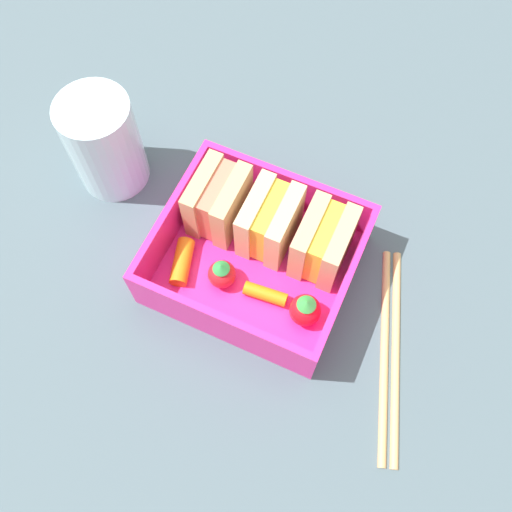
# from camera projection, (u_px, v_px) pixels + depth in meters

# --- Properties ---
(ground_plane) EXTENTS (1.20, 1.20, 0.02)m
(ground_plane) POSITION_uv_depth(u_px,v_px,m) (256.00, 273.00, 0.53)
(ground_plane) COLOR #485B64
(bento_tray) EXTENTS (0.17, 0.15, 0.01)m
(bento_tray) POSITION_uv_depth(u_px,v_px,m) (256.00, 266.00, 0.52)
(bento_tray) COLOR #F2278E
(bento_tray) RESTS_ON ground_plane
(bento_rim) EXTENTS (0.17, 0.15, 0.05)m
(bento_rim) POSITION_uv_depth(u_px,v_px,m) (256.00, 252.00, 0.49)
(bento_rim) COLOR #F2278E
(bento_rim) RESTS_ON bento_tray
(sandwich_left) EXTENTS (0.04, 0.06, 0.06)m
(sandwich_left) POSITION_uv_depth(u_px,v_px,m) (218.00, 201.00, 0.51)
(sandwich_left) COLOR tan
(sandwich_left) RESTS_ON bento_tray
(sandwich_center_left) EXTENTS (0.04, 0.06, 0.06)m
(sandwich_center_left) POSITION_uv_depth(u_px,v_px,m) (270.00, 221.00, 0.50)
(sandwich_center_left) COLOR #DEB885
(sandwich_center_left) RESTS_ON bento_tray
(sandwich_center) EXTENTS (0.04, 0.06, 0.06)m
(sandwich_center) POSITION_uv_depth(u_px,v_px,m) (323.00, 243.00, 0.49)
(sandwich_center) COLOR tan
(sandwich_center) RESTS_ON bento_tray
(carrot_stick_left) EXTENTS (0.03, 0.04, 0.02)m
(carrot_stick_left) POSITION_uv_depth(u_px,v_px,m) (182.00, 262.00, 0.50)
(carrot_stick_left) COLOR orange
(carrot_stick_left) RESTS_ON bento_tray
(strawberry_left) EXTENTS (0.02, 0.02, 0.03)m
(strawberry_left) POSITION_uv_depth(u_px,v_px,m) (222.00, 274.00, 0.49)
(strawberry_left) COLOR red
(strawberry_left) RESTS_ON bento_tray
(carrot_stick_far_left) EXTENTS (0.04, 0.02, 0.01)m
(carrot_stick_far_left) POSITION_uv_depth(u_px,v_px,m) (265.00, 294.00, 0.49)
(carrot_stick_far_left) COLOR orange
(carrot_stick_far_left) RESTS_ON bento_tray
(strawberry_far_left) EXTENTS (0.03, 0.03, 0.03)m
(strawberry_far_left) POSITION_uv_depth(u_px,v_px,m) (305.00, 310.00, 0.48)
(strawberry_far_left) COLOR red
(strawberry_far_left) RESTS_ON bento_tray
(chopstick_pair) EXTENTS (0.07, 0.19, 0.01)m
(chopstick_pair) POSITION_uv_depth(u_px,v_px,m) (391.00, 351.00, 0.49)
(chopstick_pair) COLOR tan
(chopstick_pair) RESTS_ON ground_plane
(drinking_glass) EXTENTS (0.07, 0.07, 0.10)m
(drinking_glass) POSITION_uv_depth(u_px,v_px,m) (104.00, 143.00, 0.52)
(drinking_glass) COLOR silver
(drinking_glass) RESTS_ON ground_plane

